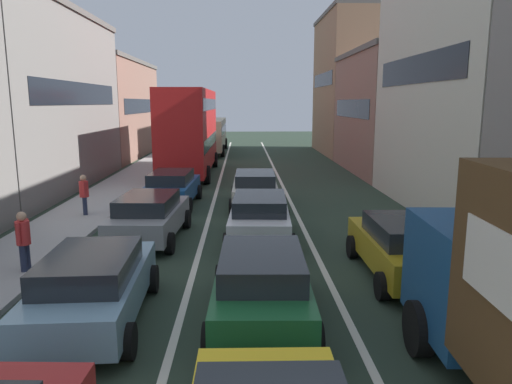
% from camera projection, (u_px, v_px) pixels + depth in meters
% --- Properties ---
extents(sidewalk_left, '(2.60, 64.00, 0.14)m').
position_uv_depth(sidewalk_left, '(111.00, 193.00, 22.66)').
color(sidewalk_left, '#A0A0A0').
rests_on(sidewalk_left, ground).
extents(lane_stripe_left, '(0.16, 60.00, 0.01)m').
position_uv_depth(lane_stripe_left, '(216.00, 194.00, 22.81)').
color(lane_stripe_left, silver).
rests_on(lane_stripe_left, ground).
extents(lane_stripe_right, '(0.16, 60.00, 0.01)m').
position_uv_depth(lane_stripe_right, '(286.00, 194.00, 22.91)').
color(lane_stripe_right, silver).
rests_on(lane_stripe_right, ground).
extents(building_row_right, '(7.20, 43.90, 13.33)m').
position_uv_depth(building_row_right, '(454.00, 76.00, 23.04)').
color(building_row_right, '#9E7556').
rests_on(building_row_right, ground).
extents(sedan_centre_lane_second, '(2.15, 4.34, 1.49)m').
position_uv_depth(sedan_centre_lane_second, '(261.00, 283.00, 9.42)').
color(sedan_centre_lane_second, '#19592D').
rests_on(sedan_centre_lane_second, ground).
extents(wagon_left_lane_second, '(2.21, 4.37, 1.49)m').
position_uv_depth(wagon_left_lane_second, '(93.00, 285.00, 9.32)').
color(wagon_left_lane_second, '#759EB7').
rests_on(wagon_left_lane_second, ground).
extents(hatchback_centre_lane_third, '(2.22, 4.38, 1.49)m').
position_uv_depth(hatchback_centre_lane_third, '(260.00, 216.00, 14.98)').
color(hatchback_centre_lane_third, silver).
rests_on(hatchback_centre_lane_third, ground).
extents(sedan_left_lane_third, '(2.25, 4.39, 1.49)m').
position_uv_depth(sedan_left_lane_third, '(149.00, 216.00, 15.05)').
color(sedan_left_lane_third, gray).
rests_on(sedan_left_lane_third, ground).
extents(coupe_centre_lane_fourth, '(2.12, 4.33, 1.49)m').
position_uv_depth(coupe_centre_lane_fourth, '(255.00, 188.00, 19.87)').
color(coupe_centre_lane_fourth, beige).
rests_on(coupe_centre_lane_fourth, ground).
extents(sedan_left_lane_fourth, '(2.22, 4.38, 1.49)m').
position_uv_depth(sedan_left_lane_fourth, '(172.00, 187.00, 20.09)').
color(sedan_left_lane_fourth, '#194C8C').
rests_on(sedan_left_lane_fourth, ground).
extents(sedan_right_lane_behind_truck, '(2.06, 4.30, 1.49)m').
position_uv_depth(sedan_right_lane_behind_truck, '(403.00, 246.00, 11.86)').
color(sedan_right_lane_behind_truck, '#B29319').
rests_on(sedan_right_lane_behind_truck, ground).
extents(bus_mid_queue_primary, '(2.85, 10.51, 5.06)m').
position_uv_depth(bus_mid_queue_primary, '(190.00, 128.00, 28.21)').
color(bus_mid_queue_primary, '#B21919').
rests_on(bus_mid_queue_primary, ground).
extents(bus_far_queue_secondary, '(2.81, 10.50, 2.90)m').
position_uv_depth(bus_far_queue_secondary, '(210.00, 133.00, 41.22)').
color(bus_far_queue_secondary, '#BFB793').
rests_on(bus_far_queue_secondary, ground).
extents(pedestrian_near_kerb, '(0.34, 0.51, 1.66)m').
position_uv_depth(pedestrian_near_kerb, '(84.00, 194.00, 17.92)').
color(pedestrian_near_kerb, '#262D47').
rests_on(pedestrian_near_kerb, ground).
extents(pedestrian_far_sidewalk, '(0.34, 0.54, 1.66)m').
position_uv_depth(pedestrian_far_sidewalk, '(23.00, 239.00, 11.92)').
color(pedestrian_far_sidewalk, '#262D47').
rests_on(pedestrian_far_sidewalk, ground).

